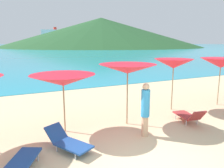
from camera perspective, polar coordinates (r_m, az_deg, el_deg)
ground_plane at (r=14.62m, az=-14.56°, el=-2.17°), size 50.00×100.00×0.30m
ocean_water at (r=233.67m, az=-25.64°, el=9.10°), size 650.00×440.00×0.02m
headland_hill at (r=152.95m, az=-2.88°, el=13.40°), size 132.94×132.94×19.56m
umbrella_3 at (r=7.45m, az=-12.77°, el=0.99°), size 2.28×2.28×2.02m
umbrella_4 at (r=7.95m, az=4.12°, el=3.99°), size 2.32×2.32×2.29m
umbrella_5 at (r=10.08m, az=15.91°, el=5.16°), size 1.77×1.77×2.35m
umbrella_6 at (r=11.78m, az=26.74°, el=4.95°), size 1.91×1.91×2.32m
lounge_chair_0 at (r=6.57m, az=-11.64°, el=-14.51°), size 1.21×1.58×0.63m
lounge_chair_1 at (r=8.90m, az=19.62°, el=-7.83°), size 0.80×1.49×0.67m
lounge_chair_2 at (r=5.79m, az=-23.51°, el=-18.73°), size 1.23×1.70×0.60m
beachgoer_2 at (r=7.16m, az=8.76°, el=-6.26°), size 0.28×0.28×1.79m
cruise_ship at (r=271.34m, az=-12.94°, el=11.64°), size 64.24×21.33×20.68m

